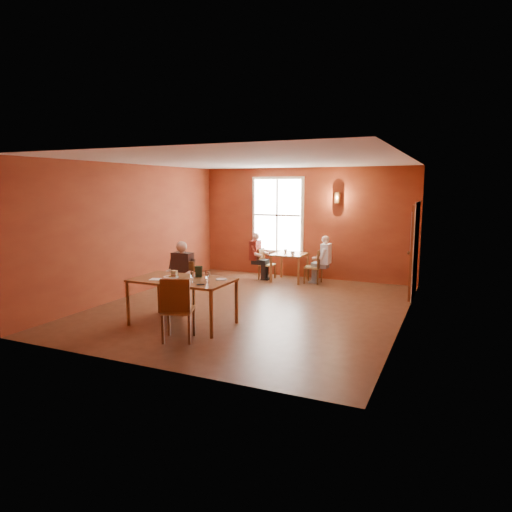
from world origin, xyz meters
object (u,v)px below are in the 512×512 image
at_px(chair_diner_main, 179,288).
at_px(diner_main, 178,279).
at_px(chair_diner_white, 313,266).
at_px(chair_diner_maroon, 267,264).
at_px(chair_empty, 178,308).
at_px(main_table, 183,302).
at_px(diner_maroon, 266,257).
at_px(second_table, 290,267).
at_px(diner_white, 314,260).

relative_size(chair_diner_main, diner_main, 0.75).
relative_size(chair_diner_white, chair_diner_maroon, 1.06).
height_order(diner_main, chair_diner_maroon, diner_main).
bearing_deg(diner_main, chair_empty, 123.56).
bearing_deg(main_table, diner_maroon, 92.91).
bearing_deg(second_table, diner_white, 0.00).
distance_m(main_table, chair_diner_main, 0.82).
height_order(chair_diner_main, chair_empty, chair_empty).
xyz_separation_m(chair_diner_main, diner_main, (0.00, -0.03, 0.17)).
height_order(chair_diner_main, chair_diner_white, chair_diner_main).
height_order(diner_main, second_table, diner_main).
xyz_separation_m(diner_main, diner_maroon, (0.27, 3.81, -0.07)).
distance_m(diner_main, diner_maroon, 3.82).
xyz_separation_m(main_table, diner_white, (1.13, 4.43, 0.18)).
height_order(main_table, chair_diner_main, chair_diner_main).
xyz_separation_m(chair_diner_maroon, diner_maroon, (-0.03, 0.00, 0.19)).
distance_m(diner_main, second_table, 3.94).
distance_m(diner_white, diner_maroon, 1.36).
relative_size(diner_main, chair_empty, 1.28).
bearing_deg(chair_diner_white, diner_maroon, 90.00).
xyz_separation_m(second_table, chair_diner_white, (0.65, 0.00, 0.07)).
distance_m(chair_empty, chair_diner_white, 5.23).
distance_m(main_table, chair_diner_white, 4.57).
distance_m(second_table, chair_diner_white, 0.65).
relative_size(chair_diner_main, diner_maroon, 0.83).
relative_size(chair_empty, chair_diner_maroon, 1.27).
bearing_deg(second_table, diner_maroon, 180.00).
height_order(main_table, chair_empty, chair_empty).
relative_size(chair_diner_main, chair_diner_white, 1.14).
bearing_deg(diner_white, second_table, 90.00).
bearing_deg(chair_diner_white, main_table, 166.01).
bearing_deg(main_table, diner_main, 128.88).
bearing_deg(diner_white, chair_diner_main, 156.64).
relative_size(main_table, second_table, 2.16).
distance_m(main_table, second_table, 4.46).
distance_m(chair_empty, second_table, 5.19).
relative_size(chair_empty, diner_white, 0.88).
bearing_deg(diner_white, chair_diner_white, 90.00).
bearing_deg(chair_empty, second_table, 67.40).
relative_size(diner_main, diner_white, 1.12).
relative_size(chair_empty, second_table, 1.27).
xyz_separation_m(main_table, diner_maroon, (-0.23, 4.43, 0.19)).
bearing_deg(chair_diner_white, chair_diner_maroon, 90.00).
xyz_separation_m(chair_empty, second_table, (0.04, 5.19, -0.16)).
xyz_separation_m(chair_diner_main, second_table, (0.95, 3.78, -0.14)).
bearing_deg(chair_empty, diner_maroon, 74.88).
bearing_deg(chair_diner_white, diner_main, 157.18).
height_order(main_table, second_table, main_table).
xyz_separation_m(chair_diner_white, diner_white, (0.03, 0.00, 0.16)).
distance_m(diner_main, diner_white, 4.15).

